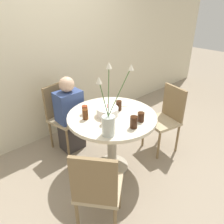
{
  "coord_description": "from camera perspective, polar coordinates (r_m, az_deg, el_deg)",
  "views": [
    {
      "loc": [
        -1.5,
        -1.62,
        1.97
      ],
      "look_at": [
        0.0,
        0.0,
        0.81
      ],
      "focal_mm": 35.0,
      "sensor_mm": 36.0,
      "label": 1
    }
  ],
  "objects": [
    {
      "name": "ground_plane",
      "position": [
        2.96,
        0.0,
        -13.97
      ],
      "size": [
        16.0,
        16.0,
        0.0
      ],
      "primitive_type": "plane",
      "color": "gray"
    },
    {
      "name": "wall_back",
      "position": [
        3.31,
        -15.4,
        15.1
      ],
      "size": [
        8.0,
        0.05,
        2.6
      ],
      "color": "beige",
      "rests_on": "ground_plane"
    },
    {
      "name": "dining_table",
      "position": [
        2.59,
        0.0,
        -3.62
      ],
      "size": [
        1.04,
        1.04,
        0.77
      ],
      "color": "beige",
      "rests_on": "ground_plane"
    },
    {
      "name": "chair_left_flank",
      "position": [
        3.16,
        -12.98,
        -0.21
      ],
      "size": [
        0.47,
        0.47,
        0.93
      ],
      "rotation": [
        0.0,
        0.0,
        0.2
      ],
      "color": "tan",
      "rests_on": "ground_plane"
    },
    {
      "name": "chair_right_flank",
      "position": [
        1.98,
        -3.93,
        -19.12
      ],
      "size": [
        0.56,
        0.56,
        0.93
      ],
      "rotation": [
        0.0,
        0.0,
        2.25
      ],
      "color": "tan",
      "rests_on": "ground_plane"
    },
    {
      "name": "chair_near_front",
      "position": [
        3.11,
        14.1,
        -0.84
      ],
      "size": [
        0.48,
        0.48,
        0.93
      ],
      "rotation": [
        0.0,
        0.0,
        4.49
      ],
      "color": "tan",
      "rests_on": "ground_plane"
    },
    {
      "name": "birthday_cake",
      "position": [
        2.49,
        -1.2,
        0.14
      ],
      "size": [
        0.25,
        0.25,
        0.14
      ],
      "color": "white",
      "rests_on": "dining_table"
    },
    {
      "name": "flower_vase",
      "position": [
        2.08,
        -0.9,
        -2.07
      ],
      "size": [
        0.25,
        0.25,
        0.74
      ],
      "color": "silver",
      "rests_on": "dining_table"
    },
    {
      "name": "side_plate",
      "position": [
        2.78,
        2.86,
        2.21
      ],
      "size": [
        0.17,
        0.17,
        0.01
      ],
      "color": "white",
      "rests_on": "dining_table"
    },
    {
      "name": "drink_glass_0",
      "position": [
        2.39,
        7.54,
        -1.28
      ],
      "size": [
        0.08,
        0.08,
        0.1
      ],
      "color": "#33190C",
      "rests_on": "dining_table"
    },
    {
      "name": "drink_glass_1",
      "position": [
        2.26,
        5.71,
        -2.65
      ],
      "size": [
        0.08,
        0.08,
        0.13
      ],
      "color": "#33190C",
      "rests_on": "dining_table"
    },
    {
      "name": "drink_glass_2",
      "position": [
        2.54,
        -7.11,
        0.56
      ],
      "size": [
        0.07,
        0.07,
        0.1
      ],
      "color": "maroon",
      "rests_on": "dining_table"
    },
    {
      "name": "drink_glass_3",
      "position": [
        2.43,
        -7.0,
        -0.6
      ],
      "size": [
        0.06,
        0.06,
        0.12
      ],
      "color": "#51280F",
      "rests_on": "dining_table"
    },
    {
      "name": "drink_glass_4",
      "position": [
        2.32,
        -1.77,
        -2.01
      ],
      "size": [
        0.08,
        0.08,
        0.1
      ],
      "color": "#51280F",
      "rests_on": "dining_table"
    },
    {
      "name": "drink_glass_5",
      "position": [
        2.61,
        1.79,
        1.69
      ],
      "size": [
        0.07,
        0.07,
        0.12
      ],
      "color": "#33190C",
      "rests_on": "dining_table"
    },
    {
      "name": "person_guest",
      "position": [
        3.06,
        -10.92,
        -1.3
      ],
      "size": [
        0.34,
        0.24,
        1.09
      ],
      "color": "#383333",
      "rests_on": "ground_plane"
    }
  ]
}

